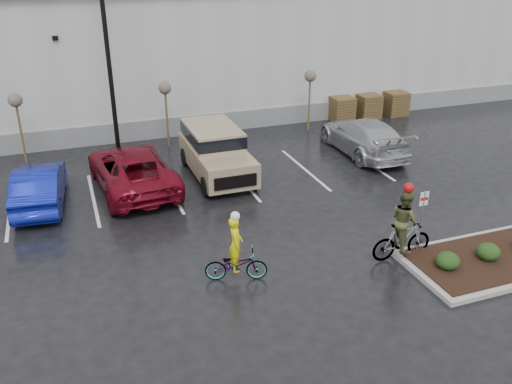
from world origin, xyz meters
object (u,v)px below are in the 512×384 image
object	(u,v)px
fire_lane_sign	(422,215)
suv_tan	(217,153)
pallet_stack_b	(368,106)
car_red	(132,169)
pallet_stack_a	(342,109)
cyclist_olive	(403,232)
lamppost	(105,32)
sapling_east	(310,79)
sapling_west	(16,104)
car_blue	(39,186)
sapling_mid	(165,92)
car_far_silver	(363,136)
cyclist_hivis	(236,259)
pallet_stack_c	(395,103)

from	to	relation	value
fire_lane_sign	suv_tan	xyz separation A→B (m)	(-4.13, 8.37, -0.38)
pallet_stack_b	car_red	distance (m)	15.09
car_red	suv_tan	xyz separation A→B (m)	(3.53, 0.05, 0.20)
pallet_stack_a	cyclist_olive	distance (m)	14.77
lamppost	cyclist_olive	distance (m)	14.61
sapling_east	cyclist_olive	size ratio (longest dim) A/B	1.25
sapling_west	pallet_stack_a	xyz separation A→B (m)	(16.50, 1.00, -2.05)
car_blue	sapling_mid	bearing A→B (deg)	-135.49
lamppost	car_far_silver	xyz separation A→B (m)	(10.94, -3.00, -4.86)
car_far_silver	cyclist_hivis	distance (m)	12.13
pallet_stack_b	pallet_stack_c	bearing A→B (deg)	0.00
fire_lane_sign	suv_tan	world-z (taller)	fire_lane_sign
pallet_stack_c	car_far_silver	size ratio (longest dim) A/B	0.24
sapling_mid	car_red	world-z (taller)	sapling_mid
car_blue	cyclist_olive	bearing A→B (deg)	147.99
fire_lane_sign	car_far_silver	size ratio (longest dim) A/B	0.39
cyclist_hivis	pallet_stack_c	bearing A→B (deg)	-29.72
lamppost	pallet_stack_a	xyz separation A→B (m)	(12.50, 2.00, -5.01)
car_red	lamppost	bearing A→B (deg)	-92.46
sapling_east	fire_lane_sign	distance (m)	13.06
cyclist_hivis	sapling_west	bearing A→B (deg)	43.24
sapling_west	pallet_stack_c	world-z (taller)	sapling_west
pallet_stack_b	cyclist_hivis	bearing A→B (deg)	-132.87
lamppost	fire_lane_sign	xyz separation A→B (m)	(7.80, -11.80, -4.28)
lamppost	cyclist_olive	size ratio (longest dim) A/B	3.61
pallet_stack_b	cyclist_olive	world-z (taller)	cyclist_olive
sapling_mid	car_red	size ratio (longest dim) A/B	0.53
cyclist_hivis	cyclist_olive	size ratio (longest dim) A/B	0.87
fire_lane_sign	pallet_stack_c	bearing A→B (deg)	59.28
sapling_east	pallet_stack_a	size ratio (longest dim) A/B	2.37
sapling_east	fire_lane_sign	world-z (taller)	sapling_east
suv_tan	cyclist_olive	world-z (taller)	cyclist_olive
car_red	cyclist_hivis	size ratio (longest dim) A/B	2.72
car_blue	cyclist_olive	world-z (taller)	cyclist_olive
car_blue	suv_tan	bearing A→B (deg)	-171.77
pallet_stack_b	car_far_silver	distance (m)	5.97
sapling_mid	sapling_east	bearing A→B (deg)	0.00
pallet_stack_b	sapling_mid	bearing A→B (deg)	-175.11
sapling_mid	pallet_stack_b	bearing A→B (deg)	4.89
fire_lane_sign	pallet_stack_a	bearing A→B (deg)	71.19
sapling_west	sapling_mid	xyz separation A→B (m)	(6.50, 0.00, 0.00)
sapling_east	pallet_stack_c	size ratio (longest dim) A/B	2.37
sapling_west	pallet_stack_a	bearing A→B (deg)	3.47
car_blue	pallet_stack_a	bearing A→B (deg)	-154.80
cyclist_hivis	car_red	bearing A→B (deg)	30.54
sapling_east	pallet_stack_a	xyz separation A→B (m)	(2.50, 1.00, -2.05)
sapling_west	car_red	bearing A→B (deg)	-47.28
pallet_stack_c	suv_tan	size ratio (longest dim) A/B	0.26
fire_lane_sign	car_blue	bearing A→B (deg)	144.42
cyclist_hivis	fire_lane_sign	bearing A→B (deg)	-79.12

